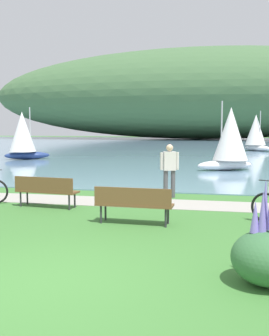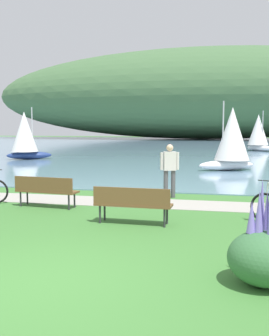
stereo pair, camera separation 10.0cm
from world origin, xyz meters
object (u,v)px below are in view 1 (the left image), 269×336
Objects in this scene: sailboat_mid_bay at (23,135)px; park_bench_further_along at (46,189)px; park_bench_near_camera at (134,202)px; person_at_shoreline at (169,167)px; sailboat_toward_hillside at (230,138)px; sailboat_far_off at (256,132)px.

park_bench_further_along is at bearing -60.42° from sailboat_mid_bay.
park_bench_near_camera is 3.74m from person_at_shoreline.
park_bench_near_camera is at bearing -26.24° from park_bench_further_along.
sailboat_toward_hillside is (13.94, -4.35, -0.03)m from sailboat_mid_bay.
park_bench_further_along is 0.52× the size of sailboat_toward_hillside.
person_at_shoreline is at bearing 84.21° from park_bench_near_camera.
person_at_shoreline is 17.58m from sailboat_mid_bay.
park_bench_further_along is 0.51× the size of sailboat_mid_bay.
park_bench_near_camera is 0.51× the size of sailboat_toward_hillside.
park_bench_further_along is 0.48× the size of sailboat_far_off.
sailboat_toward_hillside is (2.09, 8.61, 0.74)m from person_at_shoreline.
sailboat_far_off reaches higher than person_at_shoreline.
sailboat_far_off is (5.02, 27.24, 0.86)m from person_at_shoreline.
sailboat_mid_bay is at bearing -139.75° from sailboat_far_off.
sailboat_mid_bay is 22.11m from sailboat_far_off.
sailboat_mid_bay is at bearing 132.44° from person_at_shoreline.
sailboat_far_off is at bearing 74.49° from park_bench_further_along.
park_bench_near_camera is 0.99× the size of park_bench_further_along.
sailboat_far_off is (16.87, 14.28, 0.09)m from sailboat_mid_bay.
park_bench_near_camera is 0.50× the size of sailboat_mid_bay.
sailboat_toward_hillside reaches higher than person_at_shoreline.
park_bench_further_along is at bearing -105.51° from sailboat_far_off.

